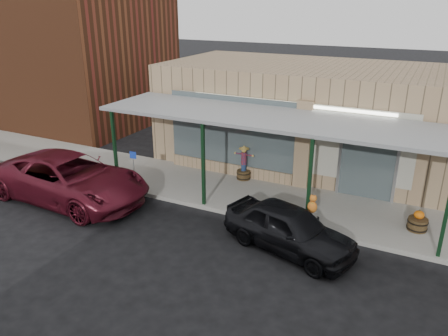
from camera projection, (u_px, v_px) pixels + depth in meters
The scene contains 10 objects.
ground at pixel (223, 250), 12.47m from camera, with size 120.00×120.00×0.00m, color black.
sidewalk at pixel (268, 200), 15.45m from camera, with size 40.00×3.20×0.15m, color gray.
storefront at pixel (309, 115), 18.53m from camera, with size 12.00×6.25×4.20m.
awning at pixel (271, 119), 14.35m from camera, with size 12.00×3.00×3.04m.
block_buildings_near at pixel (366, 76), 17.96m from camera, with size 61.00×8.00×8.00m.
barrel_scarecrow at pixel (244, 168), 16.88m from camera, with size 0.82×0.55×1.36m.
barrel_pumpkin at pixel (418, 223), 13.19m from camera, with size 0.61×0.61×0.68m.
handicap_sign at pixel (134, 163), 16.30m from camera, with size 0.27×0.05×1.28m.
parked_sedan at pixel (289, 228), 12.31m from camera, with size 4.20×2.59×1.46m.
car_maroon at pixel (70, 178), 15.33m from camera, with size 2.72×5.89×1.64m, color #55111E.
Camera 1 is at (4.82, -9.64, 6.70)m, focal length 35.00 mm.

